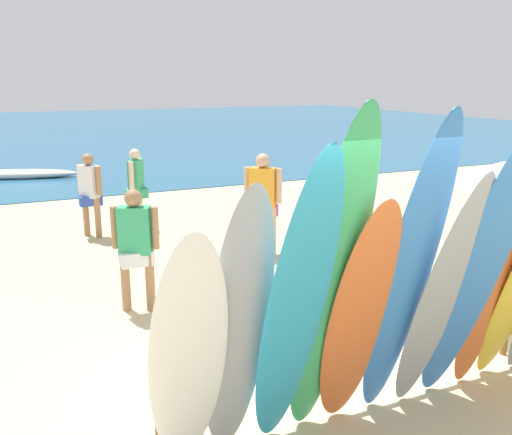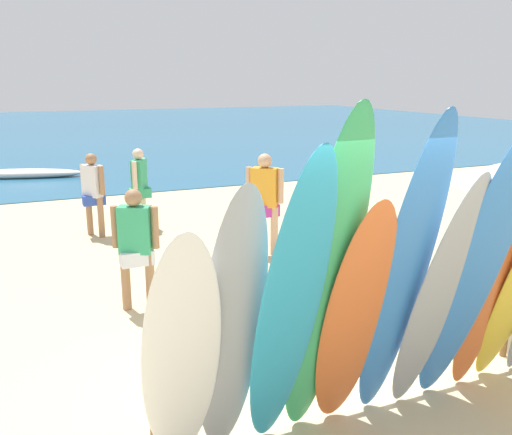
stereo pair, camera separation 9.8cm
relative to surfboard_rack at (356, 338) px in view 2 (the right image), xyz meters
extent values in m
plane|color=#D3BC8C|center=(0.00, 14.00, -0.58)|extent=(60.00, 60.00, 0.00)
cube|color=#235B7F|center=(0.00, 30.09, -0.57)|extent=(60.00, 40.00, 0.02)
cylinder|color=brown|center=(-1.89, 0.00, -0.24)|extent=(0.07, 0.07, 0.69)
cylinder|color=brown|center=(1.89, 0.00, -0.24)|extent=(0.07, 0.07, 0.69)
cylinder|color=brown|center=(0.00, 0.00, 0.10)|extent=(3.90, 0.06, 0.06)
ellipsoid|color=white|center=(-1.77, -0.47, 0.42)|extent=(0.60, 0.69, 2.00)
ellipsoid|color=#999EA3|center=(-1.39, -0.46, 0.55)|extent=(0.54, 0.65, 2.27)
ellipsoid|color=#289EC6|center=(-0.99, -0.59, 0.68)|extent=(0.59, 0.87, 2.53)
ellipsoid|color=#38B266|center=(-0.66, -0.52, 0.81)|extent=(0.62, 0.83, 2.78)
ellipsoid|color=orange|center=(-0.37, -0.49, 0.46)|extent=(0.58, 0.68, 2.09)
ellipsoid|color=#337AD1|center=(0.01, -0.58, 0.78)|extent=(0.47, 0.84, 2.72)
ellipsoid|color=#999EA3|center=(0.36, -0.60, 0.55)|extent=(0.54, 0.83, 2.26)
ellipsoid|color=#337AD1|center=(0.66, -0.67, 0.74)|extent=(0.59, 1.01, 2.65)
ellipsoid|color=orange|center=(1.07, -0.50, 0.61)|extent=(0.50, 0.65, 2.38)
cylinder|color=tan|center=(1.11, 4.13, -0.17)|extent=(0.13, 0.13, 0.83)
cylinder|color=tan|center=(0.86, 4.35, -0.17)|extent=(0.13, 0.13, 0.83)
cube|color=#B23399|center=(0.98, 4.24, 0.18)|extent=(0.44, 0.27, 0.20)
cube|color=orange|center=(0.98, 4.24, 0.57)|extent=(0.47, 0.45, 0.65)
sphere|color=tan|center=(0.98, 4.24, 1.01)|extent=(0.23, 0.23, 0.23)
cylinder|color=tan|center=(1.19, 4.06, 0.61)|extent=(0.10, 0.10, 0.58)
cylinder|color=tan|center=(0.78, 4.42, 0.61)|extent=(0.10, 0.10, 0.58)
cylinder|color=#9E704C|center=(-1.40, 6.38, -0.20)|extent=(0.12, 0.12, 0.76)
cylinder|color=#9E704C|center=(-1.58, 6.63, -0.20)|extent=(0.12, 0.12, 0.76)
cube|color=#2D4CB2|center=(-1.49, 6.51, 0.12)|extent=(0.41, 0.25, 0.18)
cube|color=silver|center=(-1.49, 6.51, 0.47)|extent=(0.39, 0.44, 0.59)
sphere|color=#9E704C|center=(-1.49, 6.51, 0.88)|extent=(0.21, 0.21, 0.21)
cylinder|color=#9E704C|center=(-1.35, 6.30, 0.51)|extent=(0.09, 0.09, 0.53)
cylinder|color=#9E704C|center=(-1.64, 6.71, 0.51)|extent=(0.09, 0.09, 0.53)
cylinder|color=#9E704C|center=(-1.59, 2.84, -0.20)|extent=(0.12, 0.12, 0.77)
cylinder|color=#9E704C|center=(-1.30, 2.70, -0.20)|extent=(0.12, 0.12, 0.77)
cube|color=silver|center=(-1.45, 2.77, 0.12)|extent=(0.41, 0.25, 0.18)
cube|color=#33A36B|center=(-1.45, 2.77, 0.48)|extent=(0.45, 0.36, 0.60)
sphere|color=#9E704C|center=(-1.45, 2.77, 0.89)|extent=(0.22, 0.22, 0.22)
cylinder|color=#9E704C|center=(-1.67, 2.88, 0.52)|extent=(0.09, 0.09, 0.53)
cylinder|color=#9E704C|center=(-1.22, 2.66, 0.52)|extent=(0.09, 0.09, 0.53)
cylinder|color=beige|center=(-0.66, 6.63, -0.20)|extent=(0.12, 0.12, 0.76)
cylinder|color=beige|center=(-0.50, 6.91, -0.20)|extent=(0.12, 0.12, 0.76)
cube|color=#33A36B|center=(-0.58, 6.77, 0.12)|extent=(0.41, 0.25, 0.18)
cube|color=#33A36B|center=(-0.58, 6.77, 0.48)|extent=(0.38, 0.44, 0.60)
sphere|color=beige|center=(-0.58, 6.77, 0.89)|extent=(0.22, 0.22, 0.22)
cylinder|color=beige|center=(-0.71, 6.55, 0.52)|extent=(0.09, 0.09, 0.53)
cylinder|color=beige|center=(-0.45, 6.99, 0.52)|extent=(0.09, 0.09, 0.53)
cylinder|color=#B7B7BC|center=(3.57, 1.50, -0.44)|extent=(0.02, 0.02, 0.28)
cylinder|color=#B7B7BC|center=(3.46, 1.86, -0.44)|extent=(0.02, 0.02, 0.28)
cylinder|color=#B7B7BC|center=(3.86, 1.99, -0.44)|extent=(0.02, 0.02, 0.28)
cube|color=#2D9370|center=(3.72, 1.75, -0.29)|extent=(0.61, 0.58, 0.03)
cube|color=#2D9370|center=(3.61, 2.09, -0.03)|extent=(0.57, 0.43, 0.50)
ellipsoid|color=silver|center=(-2.76, 13.79, -0.45)|extent=(3.74, 1.66, 0.30)
camera|label=1|loc=(-2.74, -3.80, 2.31)|focal=38.36mm
camera|label=2|loc=(-2.66, -3.84, 2.31)|focal=38.36mm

